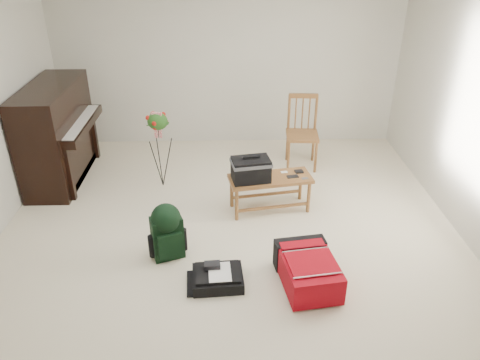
{
  "coord_description": "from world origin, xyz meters",
  "views": [
    {
      "loc": [
        -0.0,
        -4.01,
        2.95
      ],
      "look_at": [
        0.12,
        0.35,
        0.59
      ],
      "focal_mm": 35.0,
      "sensor_mm": 36.0,
      "label": 1
    }
  ],
  "objects_px": {
    "red_suitcase": "(307,267)",
    "bench": "(256,171)",
    "flower_stand": "(160,150)",
    "piano": "(58,135)",
    "black_duffel": "(218,277)",
    "dining_chair": "(302,133)",
    "green_backpack": "(167,229)"
  },
  "relations": [
    {
      "from": "red_suitcase",
      "to": "bench",
      "type": "bearing_deg",
      "value": 99.1
    },
    {
      "from": "flower_stand",
      "to": "piano",
      "type": "bearing_deg",
      "value": 176.58
    },
    {
      "from": "bench",
      "to": "black_duffel",
      "type": "height_order",
      "value": "bench"
    },
    {
      "from": "piano",
      "to": "dining_chair",
      "type": "bearing_deg",
      "value": 4.8
    },
    {
      "from": "black_duffel",
      "to": "bench",
      "type": "bearing_deg",
      "value": 67.63
    },
    {
      "from": "black_duffel",
      "to": "flower_stand",
      "type": "distance_m",
      "value": 2.11
    },
    {
      "from": "red_suitcase",
      "to": "green_backpack",
      "type": "relative_size",
      "value": 1.28
    },
    {
      "from": "green_backpack",
      "to": "piano",
      "type": "bearing_deg",
      "value": 111.72
    },
    {
      "from": "bench",
      "to": "green_backpack",
      "type": "bearing_deg",
      "value": -147.29
    },
    {
      "from": "red_suitcase",
      "to": "green_backpack",
      "type": "distance_m",
      "value": 1.41
    },
    {
      "from": "bench",
      "to": "piano",
      "type": "bearing_deg",
      "value": 149.94
    },
    {
      "from": "bench",
      "to": "black_duffel",
      "type": "distance_m",
      "value": 1.43
    },
    {
      "from": "dining_chair",
      "to": "flower_stand",
      "type": "distance_m",
      "value": 1.94
    },
    {
      "from": "piano",
      "to": "flower_stand",
      "type": "bearing_deg",
      "value": -11.62
    },
    {
      "from": "bench",
      "to": "red_suitcase",
      "type": "xyz_separation_m",
      "value": [
        0.4,
        -1.27,
        -0.35
      ]
    },
    {
      "from": "piano",
      "to": "black_duffel",
      "type": "distance_m",
      "value": 3.07
    },
    {
      "from": "bench",
      "to": "red_suitcase",
      "type": "height_order",
      "value": "bench"
    },
    {
      "from": "dining_chair",
      "to": "green_backpack",
      "type": "height_order",
      "value": "dining_chair"
    },
    {
      "from": "piano",
      "to": "green_backpack",
      "type": "bearing_deg",
      "value": -48.55
    },
    {
      "from": "red_suitcase",
      "to": "piano",
      "type": "bearing_deg",
      "value": 134.55
    },
    {
      "from": "flower_stand",
      "to": "green_backpack",
      "type": "bearing_deg",
      "value": -72.85
    },
    {
      "from": "dining_chair",
      "to": "black_duffel",
      "type": "xyz_separation_m",
      "value": [
        -1.12,
        -2.47,
        -0.41
      ]
    },
    {
      "from": "piano",
      "to": "flower_stand",
      "type": "relative_size",
      "value": 1.47
    },
    {
      "from": "black_duffel",
      "to": "green_backpack",
      "type": "relative_size",
      "value": 0.82
    },
    {
      "from": "bench",
      "to": "red_suitcase",
      "type": "distance_m",
      "value": 1.38
    },
    {
      "from": "dining_chair",
      "to": "black_duffel",
      "type": "relative_size",
      "value": 2.01
    },
    {
      "from": "green_backpack",
      "to": "dining_chair",
      "type": "bearing_deg",
      "value": 31.78
    },
    {
      "from": "green_backpack",
      "to": "flower_stand",
      "type": "relative_size",
      "value": 0.59
    },
    {
      "from": "dining_chair",
      "to": "green_backpack",
      "type": "bearing_deg",
      "value": -124.25
    },
    {
      "from": "piano",
      "to": "black_duffel",
      "type": "bearing_deg",
      "value": -46.78
    },
    {
      "from": "green_backpack",
      "to": "bench",
      "type": "bearing_deg",
      "value": 23.07
    },
    {
      "from": "piano",
      "to": "green_backpack",
      "type": "xyz_separation_m",
      "value": [
        1.57,
        -1.77,
        -0.27
      ]
    }
  ]
}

